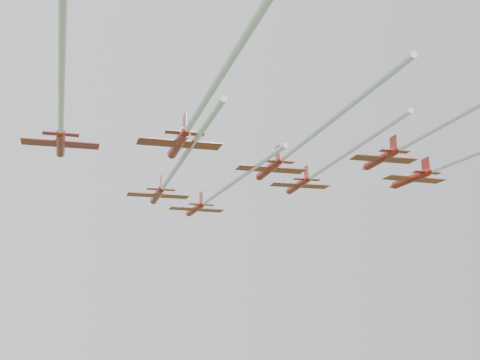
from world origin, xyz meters
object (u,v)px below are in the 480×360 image
object	(u,v)px
jet_lead	(211,198)
jet_row4_left	(212,90)
jet_row4_right	(461,115)
jet_row2_left	(168,179)
jet_row3_left	(61,121)
jet_row2_right	(316,173)
jet_row3_mid	(291,152)
jet_row3_right	(457,161)

from	to	relation	value
jet_lead	jet_row4_left	xyz separation A→B (m)	(-15.79, -52.26, -1.71)
jet_lead	jet_row4_right	bearing A→B (deg)	-79.75
jet_row2_left	jet_row4_left	size ratio (longest dim) A/B	0.75
jet_row3_left	jet_row4_left	bearing A→B (deg)	-60.81
jet_row2_right	jet_row4_left	bearing A→B (deg)	-122.61
jet_row2_left	jet_row3_left	distance (m)	18.91
jet_row4_left	jet_row2_right	bearing A→B (deg)	56.49
jet_row2_left	jet_row3_left	world-z (taller)	jet_row3_left
jet_row3_mid	jet_row3_right	bearing A→B (deg)	-7.92
jet_row2_left	jet_row3_mid	distance (m)	18.10
jet_row3_left	jet_row3_right	bearing A→B (deg)	-3.30
jet_row3_mid	jet_row4_right	world-z (taller)	jet_row3_mid
jet_row3_left	jet_row3_right	world-z (taller)	jet_row3_left
jet_row2_right	jet_row3_mid	xyz separation A→B (m)	(-9.54, -12.34, -0.87)
jet_row2_left	jet_row4_left	distance (m)	34.75
jet_row2_left	jet_row3_mid	world-z (taller)	jet_row3_mid
jet_row3_mid	jet_row3_right	size ratio (longest dim) A/B	0.94
jet_lead	jet_row3_left	world-z (taller)	jet_row3_left
jet_row3_right	jet_row4_right	distance (m)	23.97
jet_row2_right	jet_row4_right	world-z (taller)	jet_row2_right
jet_row2_left	jet_row2_right	xyz separation A→B (m)	(22.45, -0.21, 2.68)
jet_lead	jet_row3_mid	world-z (taller)	jet_row3_mid
jet_row3_mid	jet_row2_left	bearing A→B (deg)	140.18
jet_lead	jet_row3_mid	size ratio (longest dim) A/B	1.08
jet_row3_mid	jet_row3_right	world-z (taller)	jet_row3_mid
jet_row2_right	jet_row4_right	bearing A→B (deg)	-88.07
jet_row2_left	jet_row2_right	distance (m)	22.61
jet_lead	jet_row2_left	size ratio (longest dim) A/B	1.01
jet_row4_right	jet_row2_right	bearing A→B (deg)	91.09
jet_row2_left	jet_row2_right	world-z (taller)	jet_row2_right
jet_row3_mid	jet_row3_right	distance (m)	22.03
jet_row3_left	jet_row4_right	bearing A→B (deg)	-31.73
jet_row3_right	jet_row4_left	distance (m)	42.41
jet_row4_left	jet_row4_right	xyz separation A→B (m)	(24.57, -2.04, -0.14)
jet_row2_left	jet_row4_right	xyz separation A→B (m)	(20.28, -36.53, -0.16)
jet_row4_right	jet_row3_right	bearing A→B (deg)	58.24
jet_lead	jet_row4_right	distance (m)	55.03
jet_row3_left	jet_row2_left	bearing A→B (deg)	38.76
jet_row3_left	jet_row3_right	xyz separation A→B (m)	(49.79, -6.75, -2.11)
jet_lead	jet_row2_right	world-z (taller)	jet_row2_right
jet_lead	jet_row3_right	xyz separation A→B (m)	(22.93, -35.01, -0.35)
jet_row2_left	jet_row2_right	size ratio (longest dim) A/B	1.14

